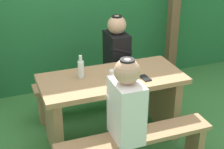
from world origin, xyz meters
name	(u,v)px	position (x,y,z in m)	size (l,w,h in m)	color
ground_plane	(112,137)	(0.00, 0.00, 0.00)	(12.00, 12.00, 0.00)	#387A39
hedge_backdrop	(69,1)	(0.00, 1.64, 1.08)	(6.40, 0.70, 2.17)	#226B35
picnic_table	(112,97)	(0.00, 0.00, 0.49)	(1.40, 0.64, 0.71)	#9E7A51
bench_near	(135,146)	(0.00, -0.58, 0.30)	(1.40, 0.24, 0.42)	#9E7A51
bench_far	(95,88)	(0.00, 0.58, 0.30)	(1.40, 0.24, 0.42)	#9E7A51
person_white_shirt	(126,103)	(-0.09, -0.58, 0.75)	(0.25, 0.35, 0.72)	white
person_black_coat	(117,49)	(0.27, 0.58, 0.75)	(0.25, 0.35, 0.72)	black
drinking_glass	(113,74)	(0.00, -0.03, 0.75)	(0.07, 0.07, 0.08)	silver
bottle_left	(81,68)	(-0.28, 0.09, 0.81)	(0.06, 0.06, 0.23)	silver
cell_phone	(145,78)	(0.28, -0.15, 0.72)	(0.07, 0.14, 0.01)	black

